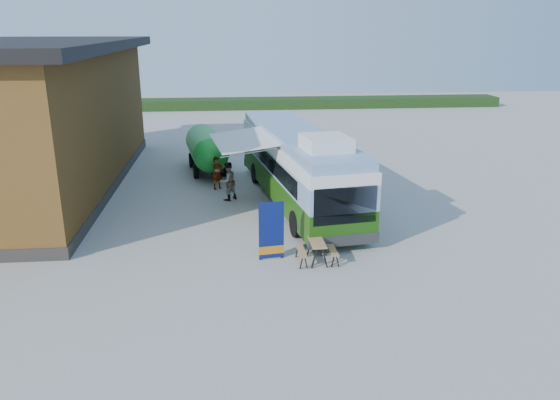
{
  "coord_description": "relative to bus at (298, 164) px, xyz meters",
  "views": [
    {
      "loc": [
        -0.49,
        -18.99,
        8.17
      ],
      "look_at": [
        1.5,
        2.1,
        1.4
      ],
      "focal_mm": 35.0,
      "sensor_mm": 36.0,
      "label": 1
    }
  ],
  "objects": [
    {
      "name": "picnic_table",
      "position": [
        -0.16,
        -7.01,
        -1.34
      ],
      "size": [
        1.42,
        1.27,
        0.79
      ],
      "rotation": [
        0.0,
        0.0,
        0.02
      ],
      "color": "tan",
      "rests_on": "ground"
    },
    {
      "name": "bus",
      "position": [
        0.0,
        0.0,
        0.0
      ],
      "size": [
        4.71,
        13.4,
        4.04
      ],
      "rotation": [
        0.0,
        0.0,
        0.15
      ],
      "color": "#285F0F",
      "rests_on": "ground"
    },
    {
      "name": "hedge",
      "position": [
        5.3,
        32.02,
        -1.43
      ],
      "size": [
        40.0,
        3.0,
        1.0
      ],
      "primitive_type": "cube",
      "color": "#264419",
      "rests_on": "ground"
    },
    {
      "name": "ground",
      "position": [
        -2.7,
        -5.98,
        -1.93
      ],
      "size": [
        100.0,
        100.0,
        0.0
      ],
      "primitive_type": "plane",
      "color": "#BCB7AD",
      "rests_on": "ground"
    },
    {
      "name": "person_a",
      "position": [
        -3.87,
        2.73,
        -1.07
      ],
      "size": [
        0.75,
        0.7,
        1.72
      ],
      "primitive_type": "imported",
      "rotation": [
        0.0,
        0.0,
        0.62
      ],
      "color": "#999999",
      "rests_on": "ground"
    },
    {
      "name": "awning",
      "position": [
        -2.22,
        0.14,
        1.0
      ],
      "size": [
        3.68,
        5.21,
        0.56
      ],
      "rotation": [
        0.0,
        0.0,
        0.15
      ],
      "color": "white",
      "rests_on": "ground"
    },
    {
      "name": "barn",
      "position": [
        -13.2,
        4.02,
        1.66
      ],
      "size": [
        9.6,
        21.2,
        7.5
      ],
      "color": "brown",
      "rests_on": "ground"
    },
    {
      "name": "banner",
      "position": [
        -1.78,
        -6.57,
        -1.03
      ],
      "size": [
        0.95,
        0.28,
        2.2
      ],
      "rotation": [
        0.0,
        0.0,
        0.15
      ],
      "color": "#0B1758",
      "rests_on": "ground"
    },
    {
      "name": "person_b",
      "position": [
        -3.34,
        0.76,
        -0.98
      ],
      "size": [
        1.17,
        1.14,
        1.9
      ],
      "primitive_type": "imported",
      "rotation": [
        0.0,
        0.0,
        -2.45
      ],
      "color": "#999999",
      "rests_on": "ground"
    },
    {
      "name": "slurry_tanker",
      "position": [
        -4.56,
        6.37,
        -0.52
      ],
      "size": [
        2.63,
        6.58,
        2.45
      ],
      "rotation": [
        0.0,
        0.0,
        0.15
      ],
      "color": "green",
      "rests_on": "ground"
    }
  ]
}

